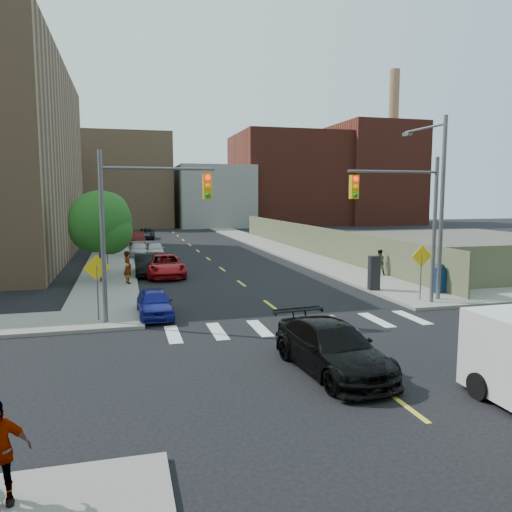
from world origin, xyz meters
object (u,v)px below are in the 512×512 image
mailbox (439,279)px  payphone (374,273)px  parked_car_maroon (136,239)px  pedestrian_west (128,267)px  parked_car_blue (155,303)px  parked_car_white (155,250)px  parked_car_red (165,265)px  parked_car_grey (145,234)px  pedestrian_east (379,262)px  black_sedan (332,348)px  parked_car_black (146,265)px  parked_car_silver (139,250)px

mailbox → payphone: 3.31m
parked_car_maroon → pedestrian_west: 23.00m
parked_car_blue → parked_car_white: size_ratio=0.92×
parked_car_red → parked_car_maroon: size_ratio=1.17×
parked_car_blue → pedestrian_west: 7.96m
parked_car_grey → pedestrian_east: size_ratio=2.79×
black_sedan → payphone: bearing=50.9°
mailbox → pedestrian_west: bearing=151.0°
parked_car_black → parked_car_grey: size_ratio=0.91×
parked_car_white → pedestrian_east: bearing=-44.9°
mailbox → pedestrian_east: 6.05m
parked_car_blue → payphone: bearing=10.4°
parked_car_silver → parked_car_maroon: parked_car_maroon is taller
black_sedan → pedestrian_west: pedestrian_west is taller
parked_car_white → parked_car_maroon: bearing=99.5°
black_sedan → parked_car_red: bearing=94.5°
parked_car_blue → black_sedan: (4.70, -8.23, 0.13)m
parked_car_maroon → pedestrian_east: size_ratio=2.73×
parked_car_grey → black_sedan: bearing=-81.6°
parked_car_red → pedestrian_west: bearing=-129.0°
parked_car_red → parked_car_silver: size_ratio=1.23×
black_sedan → pedestrian_west: size_ratio=2.68×
parked_car_silver → parked_car_maroon: 9.35m
parked_car_white → payphone: 21.34m
payphone → mailbox: bearing=-23.5°
payphone → parked_car_blue: bearing=-162.8°
parked_car_black → parked_car_grey: bearing=87.9°
parked_car_blue → mailbox: size_ratio=2.35×
parked_car_grey → parked_car_maroon: bearing=-94.2°
parked_car_red → parked_car_white: (0.00, 10.27, -0.06)m
parked_car_blue → black_sedan: black_sedan is taller
parked_car_black → pedestrian_west: (-1.19, -3.74, 0.41)m
parked_car_black → payphone: payphone is taller
black_sedan → parked_car_maroon: bearing=91.2°
parked_car_grey → pedestrian_west: (-2.33, -31.60, 0.46)m
mailbox → parked_car_grey: bearing=104.0°
parked_car_red → black_sedan: 19.34m
pedestrian_west → parked_car_white: bearing=-31.3°
parked_car_red → parked_car_grey: bearing=89.5°
black_sedan → parked_car_grey: bearing=88.4°
parked_car_black → pedestrian_west: size_ratio=2.19×
parked_car_blue → payphone: 12.07m
parked_car_silver → parked_car_maroon: (0.00, 9.35, 0.12)m
parked_car_black → parked_car_silver: bearing=91.2°
mailbox → payphone: (-2.90, 1.59, 0.19)m
parked_car_black → pedestrian_east: pedestrian_east is taller
parked_car_black → pedestrian_west: 3.95m
payphone → pedestrian_east: bearing=63.6°
parked_car_silver → parked_car_white: size_ratio=1.09×
parked_car_white → pedestrian_west: 13.40m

